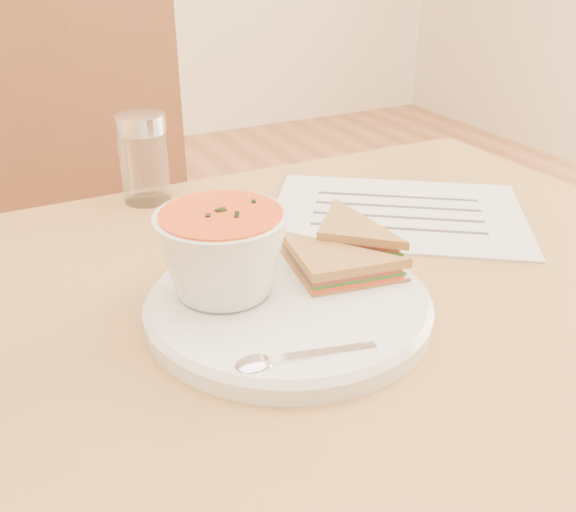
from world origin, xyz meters
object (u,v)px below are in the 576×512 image
chair_far (91,307)px  condiment_shaker (144,159)px  plate (288,306)px  soup_bowl (223,257)px

chair_far → condiment_shaker: bearing=116.8°
plate → condiment_shaker: condiment_shaker is taller
soup_bowl → condiment_shaker: condiment_shaker is taller
chair_far → plate: size_ratio=3.58×
soup_bowl → condiment_shaker: (0.01, 0.31, 0.00)m
condiment_shaker → soup_bowl: bearing=-92.5°
chair_far → plate: 0.62m
chair_far → condiment_shaker: size_ratio=8.32×
soup_bowl → condiment_shaker: size_ratio=1.05×
plate → soup_bowl: (-0.05, 0.03, 0.05)m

